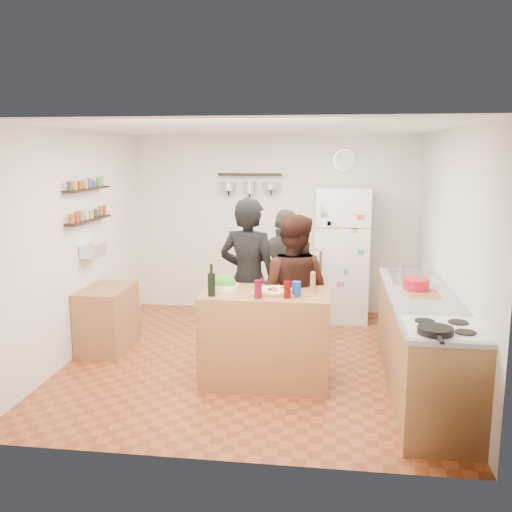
# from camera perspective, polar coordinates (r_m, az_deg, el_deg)

# --- Properties ---
(room_shell) EXTENTS (4.20, 4.20, 4.20)m
(room_shell) POSITION_cam_1_polar(r_m,az_deg,el_deg) (6.44, 0.35, 1.33)
(room_shell) COLOR brown
(room_shell) RESTS_ON ground
(prep_island) EXTENTS (1.25, 0.72, 0.91)m
(prep_island) POSITION_cam_1_polar(r_m,az_deg,el_deg) (5.72, 1.04, -8.06)
(prep_island) COLOR #A8703D
(prep_island) RESTS_ON floor
(pizza_board) EXTENTS (0.42, 0.34, 0.02)m
(pizza_board) POSITION_cam_1_polar(r_m,az_deg,el_deg) (5.56, 1.85, -3.61)
(pizza_board) COLOR olive
(pizza_board) RESTS_ON prep_island
(pizza) EXTENTS (0.34, 0.34, 0.02)m
(pizza) POSITION_cam_1_polar(r_m,az_deg,el_deg) (5.55, 1.85, -3.42)
(pizza) COLOR #CAB885
(pizza) RESTS_ON pizza_board
(salad_bowl) EXTENTS (0.27, 0.27, 0.05)m
(salad_bowl) POSITION_cam_1_polar(r_m,az_deg,el_deg) (5.69, -3.10, -3.10)
(salad_bowl) COLOR white
(salad_bowl) RESTS_ON prep_island
(wine_bottle) EXTENTS (0.07, 0.07, 0.22)m
(wine_bottle) POSITION_cam_1_polar(r_m,az_deg,el_deg) (5.43, -4.47, -2.87)
(wine_bottle) COLOR black
(wine_bottle) RESTS_ON prep_island
(wine_glass_near) EXTENTS (0.07, 0.07, 0.17)m
(wine_glass_near) POSITION_cam_1_polar(r_m,az_deg,el_deg) (5.34, 0.22, -3.33)
(wine_glass_near) COLOR #5C071F
(wine_glass_near) RESTS_ON prep_island
(wine_glass_far) EXTENTS (0.07, 0.07, 0.16)m
(wine_glass_far) POSITION_cam_1_polar(r_m,az_deg,el_deg) (5.36, 3.14, -3.37)
(wine_glass_far) COLOR #510706
(wine_glass_far) RESTS_ON prep_island
(pepper_mill) EXTENTS (0.05, 0.05, 0.17)m
(pepper_mill) POSITION_cam_1_polar(r_m,az_deg,el_deg) (5.59, 5.71, -2.82)
(pepper_mill) COLOR #A77046
(pepper_mill) RESTS_ON prep_island
(salt_canister) EXTENTS (0.09, 0.09, 0.14)m
(salt_canister) POSITION_cam_1_polar(r_m,az_deg,el_deg) (5.43, 4.05, -3.30)
(salt_canister) COLOR navy
(salt_canister) RESTS_ON prep_island
(person_left) EXTENTS (0.73, 0.56, 1.80)m
(person_left) POSITION_cam_1_polar(r_m,az_deg,el_deg) (6.15, -0.75, -2.44)
(person_left) COLOR black
(person_left) RESTS_ON floor
(person_center) EXTENTS (0.92, 0.79, 1.64)m
(person_center) POSITION_cam_1_polar(r_m,az_deg,el_deg) (6.02, 3.66, -3.53)
(person_center) COLOR black
(person_center) RESTS_ON floor
(person_back) EXTENTS (1.02, 0.68, 1.61)m
(person_back) POSITION_cam_1_polar(r_m,az_deg,el_deg) (6.69, 2.98, -2.20)
(person_back) COLOR #2E2B29
(person_back) RESTS_ON floor
(counter_run) EXTENTS (0.63, 2.63, 0.90)m
(counter_run) POSITION_cam_1_polar(r_m,az_deg,el_deg) (5.74, 16.34, -8.48)
(counter_run) COLOR #9E7042
(counter_run) RESTS_ON floor
(stove_top) EXTENTS (0.60, 0.62, 0.02)m
(stove_top) POSITION_cam_1_polar(r_m,az_deg,el_deg) (4.71, 18.31, -6.88)
(stove_top) COLOR white
(stove_top) RESTS_ON counter_run
(skillet) EXTENTS (0.27, 0.27, 0.05)m
(skillet) POSITION_cam_1_polar(r_m,az_deg,el_deg) (4.50, 17.49, -7.12)
(skillet) COLOR black
(skillet) RESTS_ON stove_top
(sink) EXTENTS (0.50, 0.80, 0.03)m
(sink) POSITION_cam_1_polar(r_m,az_deg,el_deg) (6.42, 15.46, -2.11)
(sink) COLOR silver
(sink) RESTS_ON counter_run
(cutting_board) EXTENTS (0.30, 0.40, 0.02)m
(cutting_board) POSITION_cam_1_polar(r_m,az_deg,el_deg) (5.70, 16.43, -3.77)
(cutting_board) COLOR brown
(cutting_board) RESTS_ON counter_run
(red_bowl) EXTENTS (0.26, 0.26, 0.11)m
(red_bowl) POSITION_cam_1_polar(r_m,az_deg,el_deg) (5.86, 15.71, -2.73)
(red_bowl) COLOR #B51426
(red_bowl) RESTS_ON counter_run
(fridge) EXTENTS (0.70, 0.68, 1.80)m
(fridge) POSITION_cam_1_polar(r_m,az_deg,el_deg) (7.79, 8.60, 0.19)
(fridge) COLOR white
(fridge) RESTS_ON floor
(wall_clock) EXTENTS (0.30, 0.03, 0.30)m
(wall_clock) POSITION_cam_1_polar(r_m,az_deg,el_deg) (8.00, 8.81, 9.45)
(wall_clock) COLOR silver
(wall_clock) RESTS_ON back_wall
(spice_shelf_lower) EXTENTS (0.12, 1.00, 0.02)m
(spice_shelf_lower) POSITION_cam_1_polar(r_m,az_deg,el_deg) (6.75, -16.36, 3.47)
(spice_shelf_lower) COLOR black
(spice_shelf_lower) RESTS_ON left_wall
(spice_shelf_upper) EXTENTS (0.12, 1.00, 0.02)m
(spice_shelf_upper) POSITION_cam_1_polar(r_m,az_deg,el_deg) (6.72, -16.51, 6.43)
(spice_shelf_upper) COLOR black
(spice_shelf_upper) RESTS_ON left_wall
(produce_basket) EXTENTS (0.18, 0.35, 0.14)m
(produce_basket) POSITION_cam_1_polar(r_m,az_deg,el_deg) (6.79, -15.98, 0.54)
(produce_basket) COLOR silver
(produce_basket) RESTS_ON left_wall
(side_table) EXTENTS (0.50, 0.80, 0.73)m
(side_table) POSITION_cam_1_polar(r_m,az_deg,el_deg) (6.84, -14.63, -6.07)
(side_table) COLOR #A16843
(side_table) RESTS_ON floor
(pot_rack) EXTENTS (0.90, 0.04, 0.04)m
(pot_rack) POSITION_cam_1_polar(r_m,az_deg,el_deg) (8.01, -0.65, 8.14)
(pot_rack) COLOR black
(pot_rack) RESTS_ON back_wall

